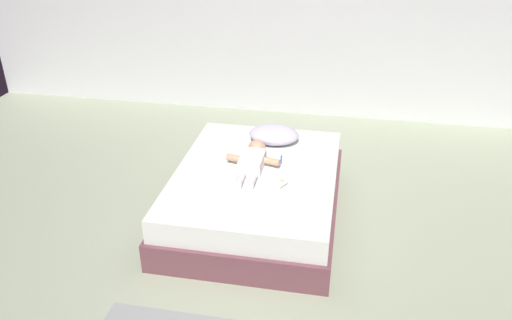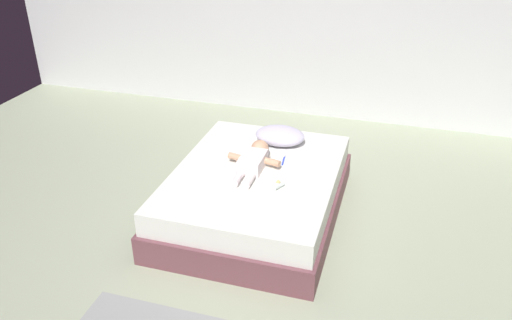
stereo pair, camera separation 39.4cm
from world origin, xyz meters
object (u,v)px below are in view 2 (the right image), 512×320
bed (256,193)px  baby_bottle (278,185)px  pillow (280,136)px  toothbrush (284,160)px  baby (254,160)px

bed → baby_bottle: size_ratio=16.31×
bed → pillow: 0.64m
baby_bottle → toothbrush: bearing=98.5°
baby_bottle → baby: bearing=135.5°
bed → baby: bearing=121.2°
baby → toothbrush: (0.22, 0.17, -0.05)m
pillow → baby_bottle: (0.18, -0.77, -0.05)m
bed → pillow: size_ratio=4.02×
toothbrush → pillow: bearing=109.7°
pillow → baby_bottle: size_ratio=4.06×
baby → toothbrush: size_ratio=3.96×
pillow → baby: bearing=-101.7°
pillow → toothbrush: (0.12, -0.32, -0.07)m
pillow → baby_bottle: 0.80m
baby → baby_bottle: size_ratio=5.67×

